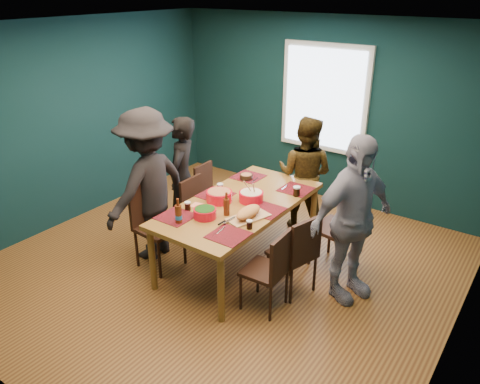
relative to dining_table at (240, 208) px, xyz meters
The scene contains 26 objects.
room 0.66m from the dining_table, 140.89° to the left, with size 5.01×5.01×2.71m.
dining_table is the anchor object (origin of this frame).
chair_left_far 1.21m from the dining_table, 146.46° to the left, with size 0.38×0.38×0.83m.
chair_left_mid 0.76m from the dining_table, behind, with size 0.40×0.40×0.87m.
chair_left_near 1.01m from the dining_table, 145.56° to the right, with size 0.49×0.49×1.02m.
chair_right_far 1.18m from the dining_table, 29.67° to the left, with size 0.54×0.54×1.01m.
chair_right_mid 0.88m from the dining_table, ahead, with size 0.51×0.51×0.92m.
chair_right_near 0.95m from the dining_table, 34.63° to the right, with size 0.42×0.42×0.89m.
person_far_left 1.02m from the dining_table, behind, with size 0.58×0.38×1.60m, color black.
person_back 1.24m from the dining_table, 81.59° to the left, with size 0.76×0.59×1.56m, color black.
person_right 1.30m from the dining_table, ahead, with size 1.05×0.44×1.79m, color white.
person_near_left 1.11m from the dining_table, 155.74° to the right, with size 1.19×0.68×1.84m, color black.
bowl_salad 0.27m from the dining_table, 152.78° to the right, with size 0.30×0.30×0.12m.
bowl_dumpling 0.19m from the dining_table, 49.78° to the left, with size 0.28×0.28×0.26m.
bowl_herbs 0.54m from the dining_table, 99.43° to the right, with size 0.25×0.25×0.11m.
cutting_board 0.42m from the dining_table, 42.07° to the right, with size 0.36×0.60×0.13m.
small_bowl 0.69m from the dining_table, 118.28° to the left, with size 0.16×0.16×0.07m.
beer_bottle_a 0.82m from the dining_table, 106.86° to the right, with size 0.08×0.08×0.28m.
beer_bottle_b 0.38m from the dining_table, 79.13° to the right, with size 0.07×0.07×0.26m.
cola_glass_a 0.62m from the dining_table, 126.17° to the right, with size 0.07×0.07×0.10m.
cola_glass_b 0.64m from the dining_table, 45.56° to the right, with size 0.07×0.07×0.09m.
cola_glass_c 0.70m from the dining_table, 50.14° to the left, with size 0.08×0.08×0.12m.
cola_glass_d 0.40m from the dining_table, 163.68° to the left, with size 0.07×0.07×0.10m.
napkin_a 0.41m from the dining_table, 10.73° to the left, with size 0.14×0.14×0.00m, color #F88B68.
napkin_b 0.49m from the dining_table, 135.08° to the right, with size 0.13×0.13×0.00m, color #F88B68.
napkin_c 0.73m from the dining_table, 65.57° to the right, with size 0.14×0.14×0.00m, color #F88B68.
Camera 1 is at (2.89, -3.75, 3.09)m, focal length 35.00 mm.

